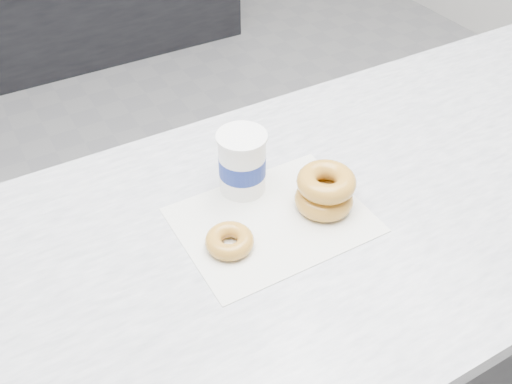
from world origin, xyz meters
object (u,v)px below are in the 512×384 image
donut_single (230,241)px  coffee_cup (242,162)px  donut_stack (325,190)px  counter (268,368)px

donut_single → coffee_cup: size_ratio=0.67×
coffee_cup → donut_stack: bearing=-70.1°
donut_single → donut_stack: size_ratio=0.61×
counter → donut_single: (-0.08, 0.00, 0.46)m
donut_stack → coffee_cup: bearing=131.4°
counter → coffee_cup: bearing=84.5°
coffee_cup → counter: bearing=-116.9°
donut_single → coffee_cup: bearing=53.1°
counter → donut_single: 0.47m
donut_single → donut_stack: 0.20m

